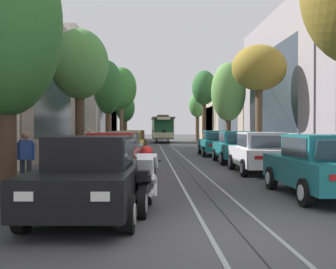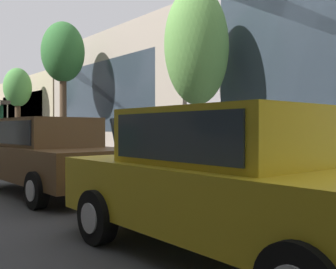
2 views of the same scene
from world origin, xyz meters
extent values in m
plane|color=#424244|center=(0.00, 25.73, 0.00)|extent=(160.79, 160.79, 0.00)
cube|color=gray|center=(-0.53, 30.16, 0.01)|extent=(0.08, 72.32, 0.01)
cube|color=gray|center=(0.53, 30.16, 0.01)|extent=(0.08, 72.32, 0.01)
cube|color=black|center=(0.00, 30.16, 0.00)|extent=(0.03, 72.32, 0.01)
cube|color=gray|center=(9.72, 38.20, 3.86)|extent=(5.75, 15.78, 7.73)
cube|color=#2D3842|center=(6.87, 38.20, 3.48)|extent=(0.04, 11.26, 4.64)
cube|color=tan|center=(9.75, 54.28, 3.15)|extent=(5.80, 15.78, 6.29)
cube|color=#2D3842|center=(6.87, 54.28, 2.83)|extent=(0.04, 11.26, 3.77)
cube|color=gold|center=(-2.79, 18.50, 0.65)|extent=(1.83, 4.31, 0.66)
cube|color=gold|center=(-2.80, 18.65, 1.28)|extent=(1.49, 2.07, 0.60)
cube|color=#2D3842|center=(-2.79, 17.81, 1.26)|extent=(1.33, 0.23, 0.47)
cube|color=#2D3842|center=(-2.80, 19.83, 1.26)|extent=(1.30, 0.21, 0.45)
cube|color=#2D3842|center=(-2.05, 18.66, 1.28)|extent=(0.04, 1.81, 0.47)
cube|color=#2D3842|center=(-3.54, 18.65, 1.28)|extent=(0.04, 1.81, 0.47)
cube|color=#B21414|center=(-2.25, 20.67, 0.75)|extent=(0.28, 0.04, 0.12)
cube|color=#B21414|center=(-3.37, 20.66, 0.75)|extent=(0.28, 0.04, 0.12)
cylinder|color=black|center=(-1.92, 19.84, 0.32)|extent=(0.20, 0.64, 0.64)
cylinder|color=silver|center=(-1.81, 19.84, 0.32)|extent=(0.02, 0.35, 0.35)
cylinder|color=black|center=(-3.68, 19.83, 0.32)|extent=(0.20, 0.64, 0.64)
cylinder|color=silver|center=(-3.79, 19.83, 0.32)|extent=(0.02, 0.35, 0.35)
cube|color=brown|center=(-2.66, 23.59, 0.65)|extent=(1.91, 4.34, 0.66)
cube|color=brown|center=(-2.66, 23.74, 1.28)|extent=(1.53, 2.10, 0.60)
cube|color=#2D3842|center=(-2.64, 22.91, 1.26)|extent=(1.34, 0.26, 0.47)
cube|color=#2D3842|center=(-2.69, 24.93, 1.26)|extent=(1.30, 0.23, 0.45)
cube|color=#2D3842|center=(-1.92, 23.76, 1.28)|extent=(0.08, 1.81, 0.47)
cube|color=#2D3842|center=(-3.41, 23.72, 1.28)|extent=(0.08, 1.81, 0.47)
cube|color=white|center=(-2.05, 21.45, 0.75)|extent=(0.28, 0.05, 0.14)
cube|color=#B21414|center=(-2.16, 25.77, 0.75)|extent=(0.28, 0.05, 0.12)
cube|color=white|center=(-3.16, 21.42, 0.75)|extent=(0.28, 0.05, 0.14)
cylinder|color=black|center=(-1.75, 22.28, 0.32)|extent=(0.22, 0.64, 0.64)
cylinder|color=silver|center=(-1.64, 22.29, 0.32)|extent=(0.03, 0.35, 0.35)
cylinder|color=black|center=(-3.51, 22.24, 0.32)|extent=(0.22, 0.64, 0.64)
cylinder|color=silver|center=(-3.62, 22.24, 0.32)|extent=(0.03, 0.35, 0.35)
cylinder|color=black|center=(-1.82, 24.95, 0.32)|extent=(0.22, 0.64, 0.64)
cylinder|color=silver|center=(-1.71, 24.95, 0.32)|extent=(0.03, 0.35, 0.35)
cube|color=white|center=(2.14, 21.66, 0.75)|extent=(0.28, 0.04, 0.14)
cube|color=white|center=(3.26, 21.65, 0.75)|extent=(0.28, 0.04, 0.14)
cylinder|color=black|center=(1.81, 20.84, 0.32)|extent=(0.21, 0.64, 0.64)
cylinder|color=silver|center=(1.70, 20.84, 0.32)|extent=(0.03, 0.35, 0.35)
cylinder|color=black|center=(3.57, 20.81, 0.32)|extent=(0.21, 0.64, 0.64)
cylinder|color=silver|center=(3.68, 20.81, 0.32)|extent=(0.03, 0.35, 0.35)
cylinder|color=#4C3826|center=(4.94, 27.27, 1.76)|extent=(0.43, 0.43, 3.51)
ellipsoid|color=#609947|center=(4.94, 27.27, 4.71)|extent=(2.84, 2.32, 4.79)
cylinder|color=#4C3826|center=(4.48, 39.09, 2.63)|extent=(0.43, 0.43, 5.26)
ellipsoid|color=#2D662D|center=(4.48, 39.09, 6.21)|extent=(2.68, 2.82, 3.78)
cylinder|color=#4C3826|center=(4.86, 48.92, 2.00)|extent=(0.46, 0.46, 4.01)
ellipsoid|color=#4C8E42|center=(4.86, 48.92, 4.81)|extent=(2.30, 2.12, 3.22)
cylinder|color=beige|center=(1.16, 39.39, 1.65)|extent=(0.08, 0.08, 2.30)
camera|label=1|loc=(-1.49, -6.68, 1.74)|focal=44.57mm
camera|label=2|loc=(-5.91, 15.77, 1.36)|focal=41.66mm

